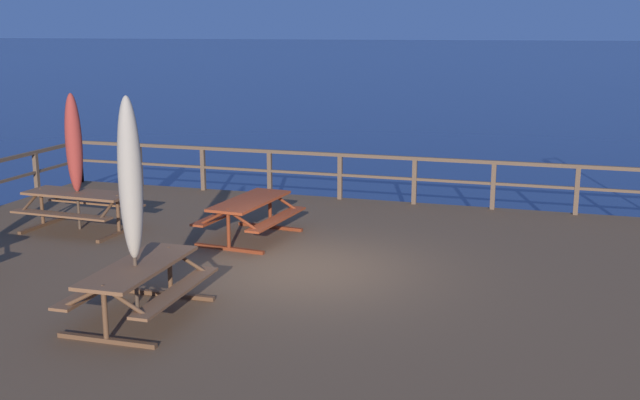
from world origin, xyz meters
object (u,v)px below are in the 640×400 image
Objects in this scene: picnic_table_back_left at (79,202)px; picnic_table_mid_centre at (250,210)px; patio_umbrella_short_mid at (130,180)px; picnic_table_front_left at (139,279)px; patio_umbrella_tall_mid_left at (74,144)px.

picnic_table_back_left is 3.50m from picnic_table_mid_centre.
picnic_table_mid_centre is 4.48m from patio_umbrella_short_mid.
picnic_table_back_left is 0.73× the size of patio_umbrella_short_mid.
patio_umbrella_short_mid is at bearing -89.37° from picnic_table_mid_centre.
picnic_table_front_left is 0.80× the size of patio_umbrella_tall_mid_left.
picnic_table_mid_centre is 3.73m from patio_umbrella_tall_mid_left.
picnic_table_back_left is at bearing 132.87° from picnic_table_front_left.
picnic_table_front_left is at bearing 45.86° from patio_umbrella_short_mid.
picnic_table_back_left is 0.82× the size of patio_umbrella_tall_mid_left.
patio_umbrella_tall_mid_left reaches higher than picnic_table_mid_centre.
patio_umbrella_tall_mid_left reaches higher than picnic_table_front_left.
picnic_table_front_left is at bearing -47.13° from picnic_table_back_left.
picnic_table_front_left is 5.23m from picnic_table_back_left.
patio_umbrella_tall_mid_left reaches higher than picnic_table_back_left.
patio_umbrella_tall_mid_left is at bearing -174.64° from picnic_table_mid_centre.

